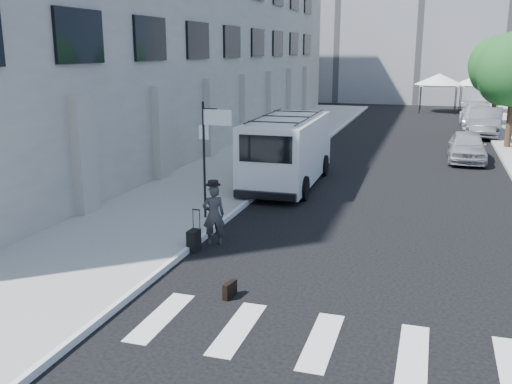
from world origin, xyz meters
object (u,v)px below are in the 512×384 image
Objects in this scene: businessman at (214,215)px; cargo_van at (288,150)px; briefcase at (230,290)px; suitcase at (194,240)px; parked_car_c at (478,116)px; parked_car_a at (467,146)px; parked_car_b at (485,122)px.

cargo_van is (0.13, 7.49, 0.51)m from businessman.
businessman is 3.73× the size of briefcase.
cargo_van reaches higher than suitcase.
briefcase is at bearing -103.45° from parked_car_c.
suitcase is 16.84m from parked_car_a.
suitcase is at bearing 35.82° from businessman.
briefcase is 27.25m from parked_car_b.
suitcase is (-1.88, 2.42, 0.12)m from briefcase.
parked_car_b reaches higher than suitcase.
cargo_van is at bearing -110.95° from parked_car_b.
parked_car_a is at bearing -96.62° from parked_car_c.
parked_car_c is (8.55, 28.05, 0.51)m from suitcase.
businessman is at bearing 126.05° from briefcase.
parked_car_a is (6.87, 7.02, -0.62)m from cargo_van.
briefcase is 0.08× the size of parked_car_b.
cargo_van is at bearing -113.28° from parked_car_c.
parked_car_a is at bearing 81.90° from briefcase.
parked_car_c is at bearing 77.13° from suitcase.
parked_car_c is at bearing 98.69° from parked_car_b.
parked_car_c is at bearing 66.65° from cargo_van.
businessman is 0.39× the size of parked_car_a.
parked_car_b is at bearing -89.06° from parked_car_c.
parked_car_a is 8.89m from parked_car_b.
businessman is 7.51m from cargo_van.
businessman is at bearing -107.86° from parked_car_c.
businessman is at bearing -115.44° from parked_car_a.
parked_car_b is at bearing -139.36° from businessman.
parked_car_a is at bearing -92.36° from parked_car_b.
briefcase is 10.73m from cargo_van.
parked_car_a is at bearing 68.37° from suitcase.
briefcase is at bearing -48.18° from suitcase.
parked_car_b is (6.82, 26.37, 0.69)m from briefcase.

